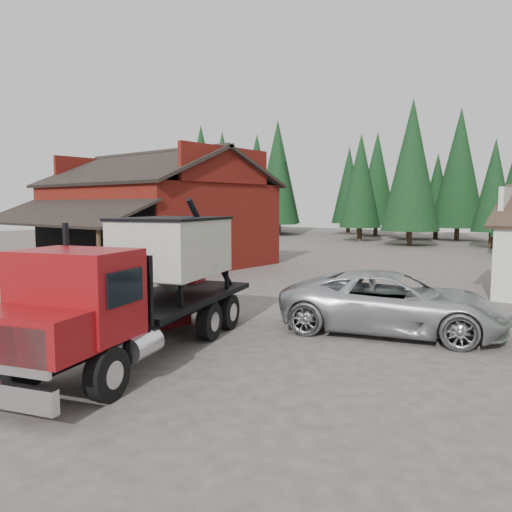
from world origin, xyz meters
The scene contains 8 objects.
ground centered at (0.00, 0.00, 0.00)m, with size 120.00×120.00×0.00m, color #4A413A.
red_barn centered at (-11.00, 9.90, 2.69)m, with size 12.80×13.63×7.18m.
conifer_backdrop centered at (0.00, 42.00, 0.00)m, with size 76.00×16.00×16.00m, color black, non-canonical shape.
near_pine_a centered at (-22.00, 28.00, 6.39)m, with size 4.40×4.40×11.40m.
near_pine_d centered at (-4.00, 34.00, 7.39)m, with size 5.28×5.28×13.40m.
feed_truck centered at (4.00, -2.97, 1.86)m, with size 5.13×9.09×3.98m.
silver_car centered at (8.00, 3.00, 0.90)m, with size 2.99×6.48×1.80m, color #B4B7BC.
equip_box centered at (2.23, -0.56, 0.30)m, with size 0.70×1.10×0.60m, color maroon.
Camera 1 is at (14.01, -10.82, 3.78)m, focal length 35.00 mm.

